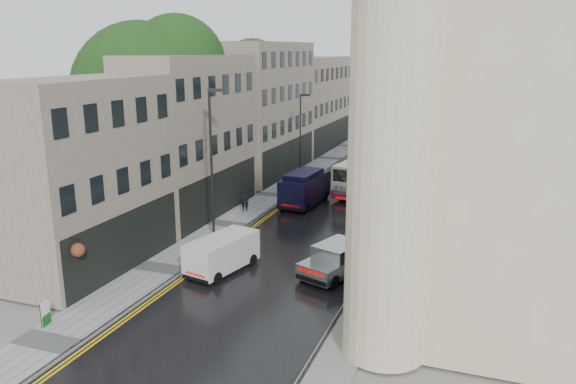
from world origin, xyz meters
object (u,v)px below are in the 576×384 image
Objects in this scene: lamp_post_near at (212,165)px; lamp_post_far at (300,139)px; tree_near at (145,117)px; cream_bus at (344,178)px; tree_far at (231,109)px; silver_hatchback at (305,263)px; estate_sign at (45,314)px; pedestrian at (245,201)px; white_lorry at (393,155)px; navy_van at (283,191)px; white_van at (191,259)px.

lamp_post_near is 1.19× the size of lamp_post_far.
tree_near reaches higher than cream_bus.
silver_hatchback is (13.99, -20.60, -5.36)m from tree_far.
silver_hatchback reaches higher than estate_sign.
cream_bus reaches higher than estate_sign.
lamp_post_near is at bearing 74.19° from estate_sign.
cream_bus is 9.08m from pedestrian.
tree_far is 13.36m from pedestrian.
white_lorry is 6.85× the size of estate_sign.
tree_far is at bearing 88.68° from tree_near.
tree_near reaches higher than lamp_post_far.
pedestrian is at bearing -118.42° from white_lorry.
lamp_post_far is at bearing -4.02° from tree_far.
tree_far is 25.47m from silver_hatchback.
navy_van is at bearing 25.27° from tree_near.
pedestrian is (6.40, 2.39, -6.05)m from tree_near.
pedestrian is (-5.51, -7.19, -0.54)m from cream_bus.
silver_hatchback is at bearing -73.34° from cream_bus.
white_lorry reaches higher than cream_bus.
estate_sign is at bearing -115.06° from lamp_post_near.
white_lorry is 0.93× the size of lamp_post_far.
silver_hatchback is at bearing -60.07° from navy_van.
cream_bus is at bearing 63.88° from navy_van.
tree_far is 24.48m from white_van.
tree_near is 8.97× the size of pedestrian.
tree_far is 2.34× the size of navy_van.
lamp_post_near is (-7.48, 4.34, 3.79)m from silver_hatchback.
silver_hatchback is 12.99m from navy_van.
lamp_post_near is 15.80m from lamp_post_far.
cream_bus is at bearing 48.61° from lamp_post_near.
white_lorry reaches higher than pedestrian.
white_lorry is at bearing 65.87° from estate_sign.
white_van is 0.56× the size of lamp_post_far.
lamp_post_near is at bearing 119.63° from white_van.
white_van is 0.81× the size of navy_van.
white_lorry reaches higher than silver_hatchback.
white_lorry is at bearing 91.77° from white_van.
tree_near reaches higher than lamp_post_near.
lamp_post_near is at bearing -102.88° from cream_bus.
lamp_post_far is at bearing 104.66° from navy_van.
lamp_post_near is at bearing -111.61° from white_lorry.
tree_far is at bearing 92.10° from lamp_post_near.
tree_far reaches higher than silver_hatchback.
navy_van is (-3.22, -5.48, -0.06)m from cream_bus.
tree_near reaches higher than pedestrian.
white_lorry reaches higher than navy_van.
pedestrian is 0.20× the size of lamp_post_far.
estate_sign is at bearing 69.30° from pedestrian.
white_van is at bearing -90.68° from lamp_post_far.
tree_far reaches higher than pedestrian.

